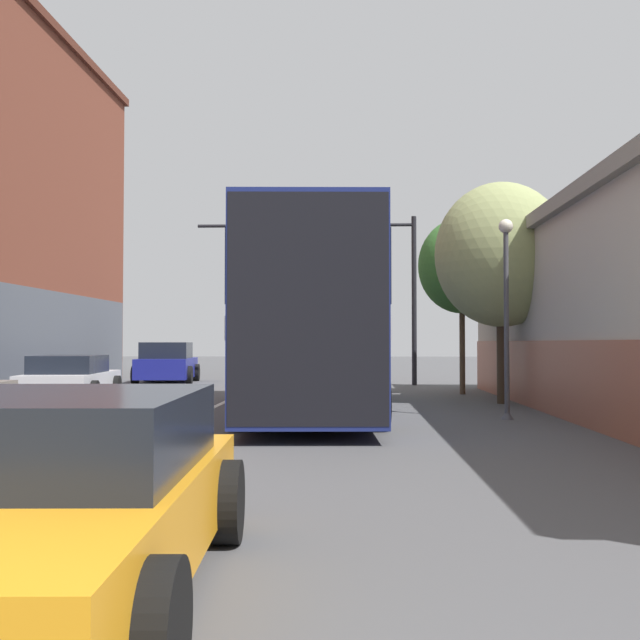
% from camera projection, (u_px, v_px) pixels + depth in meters
% --- Properties ---
extents(lane_center_line, '(0.14, 41.64, 0.01)m').
position_uv_depth(lane_center_line, '(202.00, 413.00, 16.19)').
color(lane_center_line, silver).
rests_on(lane_center_line, ground_plane).
extents(bus, '(3.18, 11.05, 3.82)m').
position_uv_depth(bus, '(310.00, 315.00, 16.40)').
color(bus, navy).
rests_on(bus, ground_plane).
extents(hatchback_foreground, '(2.26, 4.22, 1.21)m').
position_uv_depth(hatchback_foreground, '(45.00, 500.00, 4.46)').
color(hatchback_foreground, orange).
rests_on(hatchback_foreground, ground_plane).
extents(parked_car_left_near, '(2.34, 4.44, 1.19)m').
position_uv_depth(parked_car_left_near, '(71.00, 378.00, 19.77)').
color(parked_car_left_near, silver).
rests_on(parked_car_left_near, ground_plane).
extents(parked_car_left_mid, '(2.46, 4.05, 1.53)m').
position_uv_depth(parked_car_left_mid, '(167.00, 364.00, 28.38)').
color(parked_car_left_mid, navy).
rests_on(parked_car_left_mid, ground_plane).
extents(traffic_signal_gantry, '(7.94, 0.36, 6.07)m').
position_uv_depth(traffic_signal_gantry, '(347.00, 262.00, 26.99)').
color(traffic_signal_gantry, black).
rests_on(traffic_signal_gantry, ground_plane).
extents(street_lamp, '(0.29, 0.29, 3.99)m').
position_uv_depth(street_lamp, '(506.00, 310.00, 14.88)').
color(street_lamp, '#47474C').
rests_on(street_lamp, ground_plane).
extents(street_tree_near, '(3.30, 2.97, 5.55)m').
position_uv_depth(street_tree_near, '(501.00, 255.00, 18.76)').
color(street_tree_near, '#3D2D1E').
rests_on(street_tree_near, ground_plane).
extents(street_tree_far, '(2.58, 2.33, 5.23)m').
position_uv_depth(street_tree_far, '(462.00, 266.00, 22.15)').
color(street_tree_far, brown).
rests_on(street_tree_far, ground_plane).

